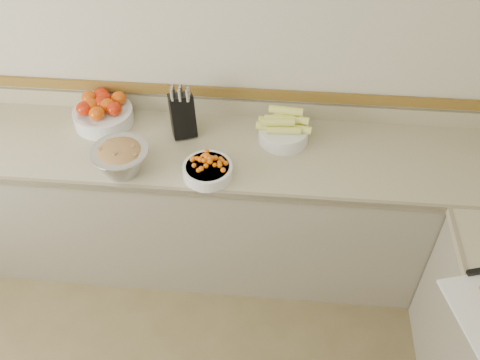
# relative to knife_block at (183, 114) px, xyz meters

# --- Properties ---
(back_wall) EXTENTS (4.00, 0.00, 4.00)m
(back_wall) POSITION_rel_knife_block_xyz_m (0.00, 0.20, 0.27)
(back_wall) COLOR beige
(back_wall) RESTS_ON ground_plane
(counter_back) EXTENTS (4.00, 0.65, 1.08)m
(counter_back) POSITION_rel_knife_block_xyz_m (0.00, -0.12, -0.57)
(counter_back) COLOR tan
(counter_back) RESTS_ON ground_plane
(knife_block) EXTENTS (0.17, 0.19, 0.31)m
(knife_block) POSITION_rel_knife_block_xyz_m (0.00, 0.00, 0.00)
(knife_block) COLOR black
(knife_block) RESTS_ON counter_back
(tomato_bowl) EXTENTS (0.33, 0.33, 0.16)m
(tomato_bowl) POSITION_rel_knife_block_xyz_m (-0.46, 0.05, -0.05)
(tomato_bowl) COLOR white
(tomato_bowl) RESTS_ON counter_back
(cherry_tomato_bowl) EXTENTS (0.25, 0.25, 0.14)m
(cherry_tomato_bowl) POSITION_rel_knife_block_xyz_m (0.18, -0.33, -0.08)
(cherry_tomato_bowl) COLOR white
(cherry_tomato_bowl) RESTS_ON counter_back
(corn_bowl) EXTENTS (0.30, 0.27, 0.20)m
(corn_bowl) POSITION_rel_knife_block_xyz_m (0.55, -0.01, -0.06)
(corn_bowl) COLOR white
(corn_bowl) RESTS_ON counter_back
(rhubarb_bowl) EXTENTS (0.29, 0.29, 0.16)m
(rhubarb_bowl) POSITION_rel_knife_block_xyz_m (-0.26, -0.33, -0.04)
(rhubarb_bowl) COLOR #B2B2BA
(rhubarb_bowl) RESTS_ON counter_back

